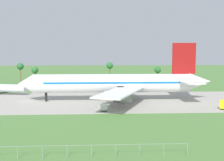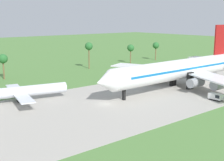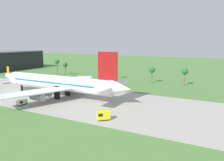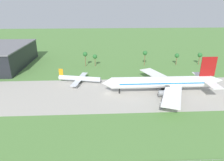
# 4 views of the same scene
# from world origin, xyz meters

# --- Properties ---
(ground_plane) EXTENTS (600.00, 600.00, 0.00)m
(ground_plane) POSITION_xyz_m (0.00, 0.00, 0.00)
(ground_plane) COLOR #517F3D
(taxiway_strip) EXTENTS (320.00, 44.00, 0.02)m
(taxiway_strip) POSITION_xyz_m (0.00, 0.00, 0.01)
(taxiway_strip) COLOR #A8A399
(taxiway_strip) RESTS_ON ground_plane
(jet_airliner) EXTENTS (69.44, 58.06, 20.80)m
(jet_airliner) POSITION_xyz_m (32.09, 0.02, 6.28)
(jet_airliner) COLOR white
(jet_airliner) RESTS_ON ground_plane
(regional_aircraft) EXTENTS (27.34, 24.80, 8.75)m
(regional_aircraft) POSITION_xyz_m (-17.53, 17.42, 2.88)
(regional_aircraft) COLOR silver
(regional_aircraft) RESTS_ON ground_plane
(fuel_truck) EXTENTS (2.09, 3.99, 1.97)m
(fuel_truck) POSITION_xyz_m (26.97, -17.32, 1.08)
(fuel_truck) COLOR black
(fuel_truck) RESTS_ON ground_plane
(palm_tree_row) EXTENTS (97.02, 3.60, 12.27)m
(palm_tree_row) POSITION_xyz_m (28.47, 52.43, 8.73)
(palm_tree_row) COLOR brown
(palm_tree_row) RESTS_ON ground_plane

